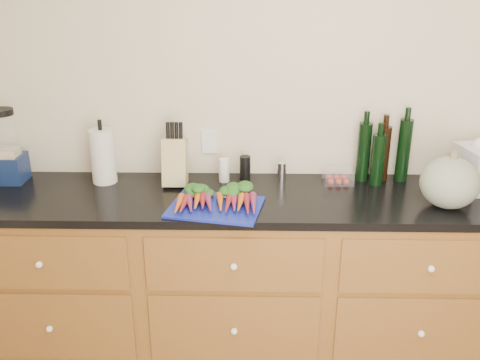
{
  "coord_description": "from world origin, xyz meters",
  "views": [
    {
      "loc": [
        -0.38,
        -1.14,
        2.0
      ],
      "look_at": [
        -0.43,
        1.2,
        1.06
      ],
      "focal_mm": 40.0,
      "sensor_mm": 36.0,
      "label": 1
    }
  ],
  "objects_px": {
    "cutting_board": "(216,207)",
    "tomato_box": "(338,177)",
    "carrots": "(216,199)",
    "knife_block": "(175,162)",
    "blender_appliance": "(7,150)",
    "squash": "(450,182)",
    "paper_towel": "(103,156)"
  },
  "relations": [
    {
      "from": "squash",
      "to": "knife_block",
      "type": "xyz_separation_m",
      "value": [
        -1.32,
        0.26,
        -0.0
      ]
    },
    {
      "from": "blender_appliance",
      "to": "squash",
      "type": "bearing_deg",
      "value": -7.13
    },
    {
      "from": "blender_appliance",
      "to": "tomato_box",
      "type": "xyz_separation_m",
      "value": [
        1.72,
        0.01,
        -0.14
      ]
    },
    {
      "from": "blender_appliance",
      "to": "carrots",
      "type": "bearing_deg",
      "value": -14.33
    },
    {
      "from": "cutting_board",
      "to": "tomato_box",
      "type": "relative_size",
      "value": 2.81
    },
    {
      "from": "squash",
      "to": "knife_block",
      "type": "distance_m",
      "value": 1.34
    },
    {
      "from": "tomato_box",
      "to": "knife_block",
      "type": "bearing_deg",
      "value": -177.98
    },
    {
      "from": "cutting_board",
      "to": "knife_block",
      "type": "xyz_separation_m",
      "value": [
        -0.23,
        0.3,
        0.12
      ]
    },
    {
      "from": "blender_appliance",
      "to": "tomato_box",
      "type": "relative_size",
      "value": 2.6
    },
    {
      "from": "cutting_board",
      "to": "tomato_box",
      "type": "distance_m",
      "value": 0.7
    },
    {
      "from": "paper_towel",
      "to": "tomato_box",
      "type": "height_order",
      "value": "paper_towel"
    },
    {
      "from": "squash",
      "to": "tomato_box",
      "type": "xyz_separation_m",
      "value": [
        -0.47,
        0.29,
        -0.09
      ]
    },
    {
      "from": "knife_block",
      "to": "tomato_box",
      "type": "bearing_deg",
      "value": 2.02
    },
    {
      "from": "carrots",
      "to": "squash",
      "type": "xyz_separation_m",
      "value": [
        1.09,
        0.01,
        0.09
      ]
    },
    {
      "from": "cutting_board",
      "to": "tomato_box",
      "type": "height_order",
      "value": "tomato_box"
    },
    {
      "from": "squash",
      "to": "knife_block",
      "type": "relative_size",
      "value": 1.12
    },
    {
      "from": "squash",
      "to": "blender_appliance",
      "type": "bearing_deg",
      "value": 172.87
    },
    {
      "from": "cutting_board",
      "to": "paper_towel",
      "type": "bearing_deg",
      "value": 152.08
    },
    {
      "from": "paper_towel",
      "to": "knife_block",
      "type": "height_order",
      "value": "paper_towel"
    },
    {
      "from": "paper_towel",
      "to": "carrots",
      "type": "bearing_deg",
      "value": -25.14
    },
    {
      "from": "blender_appliance",
      "to": "cutting_board",
      "type": "bearing_deg",
      "value": -16.1
    },
    {
      "from": "carrots",
      "to": "knife_block",
      "type": "relative_size",
      "value": 1.56
    },
    {
      "from": "squash",
      "to": "paper_towel",
      "type": "bearing_deg",
      "value": 170.74
    },
    {
      "from": "cutting_board",
      "to": "squash",
      "type": "xyz_separation_m",
      "value": [
        1.09,
        0.04,
        0.12
      ]
    },
    {
      "from": "blender_appliance",
      "to": "tomato_box",
      "type": "bearing_deg",
      "value": 0.4
    },
    {
      "from": "cutting_board",
      "to": "paper_towel",
      "type": "relative_size",
      "value": 1.48
    },
    {
      "from": "cutting_board",
      "to": "squash",
      "type": "bearing_deg",
      "value": 2.27
    },
    {
      "from": "squash",
      "to": "paper_towel",
      "type": "height_order",
      "value": "paper_towel"
    },
    {
      "from": "carrots",
      "to": "knife_block",
      "type": "height_order",
      "value": "knife_block"
    },
    {
      "from": "knife_block",
      "to": "blender_appliance",
      "type": "bearing_deg",
      "value": 178.83
    },
    {
      "from": "squash",
      "to": "cutting_board",
      "type": "bearing_deg",
      "value": -177.73
    },
    {
      "from": "cutting_board",
      "to": "carrots",
      "type": "relative_size",
      "value": 1.11
    }
  ]
}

